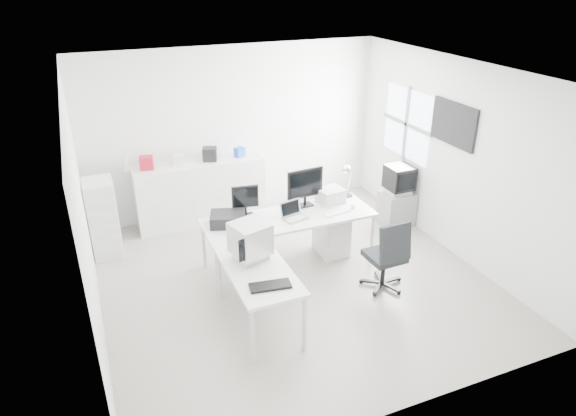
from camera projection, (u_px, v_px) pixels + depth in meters
name	position (u px, v px, depth m)	size (l,w,h in m)	color
floor	(294.00, 279.00, 7.05)	(5.00, 5.00, 0.01)	beige
ceiling	(295.00, 73.00, 5.85)	(5.00, 5.00, 0.01)	white
back_wall	(235.00, 131.00, 8.53)	(5.00, 0.02, 2.80)	silver
left_wall	(83.00, 220.00, 5.58)	(0.02, 5.00, 2.80)	silver
right_wall	(455.00, 159.00, 7.31)	(0.02, 5.00, 2.80)	silver
window	(407.00, 124.00, 8.22)	(0.02, 1.20, 1.10)	white
wall_picture	(454.00, 124.00, 7.17)	(0.04, 0.90, 0.60)	black
main_desk	(289.00, 240.00, 7.27)	(2.40, 0.80, 0.75)	white
side_desk	(259.00, 296.00, 6.06)	(0.70, 1.40, 0.75)	white
drawer_pedestal	(331.00, 234.00, 7.59)	(0.40, 0.50, 0.60)	white
inkjet_printer	(228.00, 219.00, 6.87)	(0.46, 0.36, 0.16)	black
lcd_monitor_small	(245.00, 201.00, 7.03)	(0.37, 0.21, 0.46)	black
lcd_monitor_large	(305.00, 187.00, 7.32)	(0.56, 0.22, 0.58)	black
laptop	(295.00, 212.00, 7.00)	(0.32, 0.33, 0.22)	#B7B7BA
white_keyboard	(336.00, 213.00, 7.21)	(0.40, 0.12, 0.02)	white
white_mouse	(353.00, 206.00, 7.35)	(0.06, 0.06, 0.06)	white
laser_printer	(331.00, 196.00, 7.51)	(0.36, 0.31, 0.21)	#BCBCBC
desk_lamp	(350.00, 180.00, 7.63)	(0.17, 0.17, 0.52)	silver
crt_monitor	(250.00, 241.00, 6.01)	(0.41, 0.41, 0.47)	#B7B7BA
black_keyboard	(270.00, 286.00, 5.56)	(0.45, 0.18, 0.03)	black
office_chair	(385.00, 253.00, 6.69)	(0.59, 0.59, 1.03)	#222426
tv_cabinet	(396.00, 208.00, 8.44)	(0.52, 0.42, 0.56)	slate
crt_tv	(399.00, 180.00, 8.22)	(0.50, 0.48, 0.45)	black
sideboard	(200.00, 192.00, 8.44)	(2.10, 0.52, 1.05)	white
clutter_box_a	(147.00, 163.00, 7.90)	(0.20, 0.18, 0.20)	#AA1828
clutter_box_b	(179.00, 160.00, 8.08)	(0.16, 0.14, 0.16)	white
clutter_box_c	(210.00, 154.00, 8.24)	(0.22, 0.20, 0.22)	black
clutter_box_d	(240.00, 152.00, 8.43)	(0.15, 0.13, 0.15)	#194BB4
clutter_bottle	(126.00, 164.00, 7.82)	(0.07, 0.07, 0.22)	white
filing_cabinet	(103.00, 218.00, 7.44)	(0.41, 0.49, 1.17)	white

